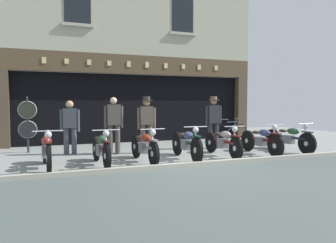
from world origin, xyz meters
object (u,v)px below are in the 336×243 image
object	(u,v)px
motorcycle_left	(101,148)
salesman_right	(146,121)
salesman_left	(70,125)
motorcycle_right	(261,140)
motorcycle_far_left	(47,150)
motorcycle_center_right	(223,141)
advert_board_near	(193,99)
shopkeeper_center	(114,123)
motorcycle_center	(186,143)
motorcycle_center_left	(144,146)
motorcycle_far_right	(289,138)
leaning_bicycle	(232,132)
advert_board_far	(218,100)
tyre_sign_pole	(28,120)
assistant_far_right	(213,119)

from	to	relation	value
motorcycle_left	salesman_right	size ratio (longest dim) A/B	1.14
salesman_left	motorcycle_right	bearing A→B (deg)	167.28
motorcycle_right	salesman_left	bearing A→B (deg)	-19.77
motorcycle_far_left	motorcycle_center_right	xyz separation A→B (m)	(4.70, 0.10, -0.02)
motorcycle_left	advert_board_near	xyz separation A→B (m)	(4.55, 4.38, 1.25)
motorcycle_left	shopkeeper_center	xyz separation A→B (m)	(0.63, 1.57, 0.50)
motorcycle_left	salesman_left	distance (m)	2.17
motorcycle_center	advert_board_near	distance (m)	5.05
salesman_right	salesman_left	bearing A→B (deg)	-7.01
motorcycle_left	salesman_right	world-z (taller)	salesman_right
motorcycle_far_left	motorcycle_center_left	distance (m)	2.34
motorcycle_center	shopkeeper_center	xyz separation A→B (m)	(-1.65, 1.52, 0.49)
salesman_left	motorcycle_far_right	bearing A→B (deg)	172.05
shopkeeper_center	advert_board_near	bearing A→B (deg)	-140.86
salesman_right	leaning_bicycle	distance (m)	4.42
motorcycle_right	shopkeeper_center	bearing A→B (deg)	-19.54
shopkeeper_center	advert_board_far	xyz separation A→B (m)	(5.12, 2.82, 0.72)
salesman_left	leaning_bicycle	xyz separation A→B (m)	(6.22, 1.06, -0.50)
motorcycle_far_right	shopkeeper_center	xyz separation A→B (m)	(-5.23, 1.40, 0.50)
shopkeeper_center	tyre_sign_pole	xyz separation A→B (m)	(-2.37, 1.24, 0.06)
motorcycle_far_right	advert_board_near	xyz separation A→B (m)	(-1.31, 4.22, 1.25)
salesman_right	motorcycle_right	bearing A→B (deg)	163.46
salesman_left	assistant_far_right	bearing A→B (deg)	-177.25
motorcycle_center_left	tyre_sign_pole	distance (m)	4.01
motorcycle_center_left	salesman_left	size ratio (longest dim) A/B	1.27
motorcycle_center_right	motorcycle_right	size ratio (longest dim) A/B	1.02
motorcycle_left	leaning_bicycle	bearing A→B (deg)	-152.92
salesman_left	advert_board_far	world-z (taller)	advert_board_far
motorcycle_center_left	shopkeeper_center	world-z (taller)	shopkeeper_center
motorcycle_right	motorcycle_center	bearing A→B (deg)	0.81
motorcycle_center_right	salesman_right	distance (m)	2.34
shopkeeper_center	assistant_far_right	xyz separation A→B (m)	(3.34, 0.04, 0.04)
motorcycle_center_left	motorcycle_far_right	xyz separation A→B (m)	(4.76, 0.14, 0.01)
motorcycle_left	motorcycle_right	xyz separation A→B (m)	(4.69, 0.02, 0.00)
motorcycle_center_left	tyre_sign_pole	xyz separation A→B (m)	(-2.84, 2.78, 0.57)
motorcycle_center_left	assistant_far_right	xyz separation A→B (m)	(2.87, 1.57, 0.55)
advert_board_far	leaning_bicycle	bearing A→B (deg)	-94.39
salesman_right	tyre_sign_pole	bearing A→B (deg)	-13.79
motorcycle_left	motorcycle_center_right	size ratio (longest dim) A/B	0.96
motorcycle_far_left	salesman_left	world-z (taller)	salesman_left
salesman_left	leaning_bicycle	bearing A→B (deg)	-161.99
advert_board_far	motorcycle_center_left	bearing A→B (deg)	-136.91
motorcycle_far_left	motorcycle_left	xyz separation A→B (m)	(1.24, -0.03, -0.01)
advert_board_far	motorcycle_far_left	bearing A→B (deg)	-148.13
salesman_right	advert_board_near	size ratio (longest dim) A/B	1.65
salesman_left	assistant_far_right	size ratio (longest dim) A/B	0.91
motorcycle_right	salesman_right	xyz separation A→B (m)	(-3.09, 1.43, 0.53)
motorcycle_far_right	advert_board_far	xyz separation A→B (m)	(-0.10, 4.22, 1.23)
assistant_far_right	advert_board_far	xyz separation A→B (m)	(1.79, 2.78, 0.69)
motorcycle_left	shopkeeper_center	size ratio (longest dim) A/B	1.16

